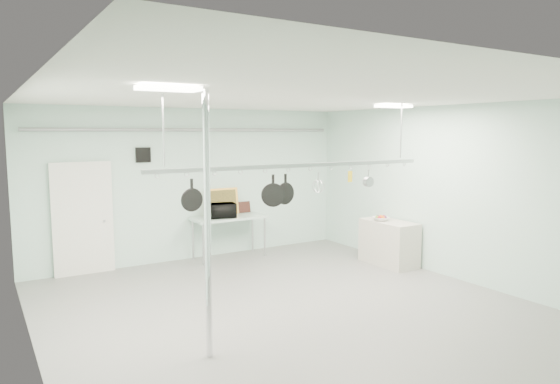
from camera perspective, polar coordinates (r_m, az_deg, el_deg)
floor at (r=7.66m, az=2.17°, el=-13.79°), size 8.00×8.00×0.00m
ceiling at (r=7.19m, az=2.28°, el=10.75°), size 7.00×8.00×0.02m
back_wall at (r=10.77m, az=-9.67°, el=0.89°), size 7.00×0.02×3.20m
right_wall at (r=9.63m, az=19.75°, el=-0.12°), size 0.02×8.00×3.20m
door at (r=10.17m, az=-21.61°, el=-2.97°), size 1.10×0.10×2.20m
wall_vent at (r=10.35m, az=-15.37°, el=4.11°), size 0.30×0.04×0.30m
conduit_pipe at (r=10.63m, az=-9.61°, el=7.02°), size 6.60×0.07×0.07m
chrome_pole at (r=5.93m, az=-8.28°, el=-3.92°), size 0.08×0.08×3.20m
prep_table at (r=10.77m, az=-5.84°, el=-3.18°), size 1.60×0.70×0.91m
side_cabinet at (r=10.50m, az=12.33°, el=-5.69°), size 0.60×1.20×0.90m
pot_rack at (r=7.55m, az=2.24°, el=3.27°), size 4.80×0.06×1.00m
light_panel_left at (r=5.48m, az=-12.62°, el=11.50°), size 0.65×0.30×0.05m
light_panel_right at (r=9.17m, az=12.85°, el=9.55°), size 0.65×0.30×0.05m
microwave at (r=10.60m, az=-6.63°, el=-2.12°), size 0.61×0.47×0.30m
coffee_canister at (r=10.72m, az=-6.41°, el=-2.30°), size 0.15×0.15×0.20m
painting_large at (r=10.97m, az=-6.67°, el=-1.09°), size 0.78×0.14×0.58m
painting_small at (r=11.23m, az=-4.14°, el=-1.73°), size 0.30×0.10×0.25m
fruit_bowl at (r=10.41m, az=11.46°, el=-3.02°), size 0.43×0.43×0.08m
skillet_left at (r=6.77m, az=-10.04°, el=-0.26°), size 0.31×0.08×0.42m
skillet_mid at (r=7.33m, az=-0.80°, el=0.17°), size 0.34×0.20×0.47m
skillet_right at (r=7.44m, az=0.62°, el=0.41°), size 0.34×0.11×0.44m
whisk at (r=7.78m, az=4.40°, el=0.93°), size 0.25×0.25×0.37m
grater at (r=8.16m, az=8.01°, el=1.76°), size 0.08×0.02×0.20m
saucepan at (r=8.41m, az=10.06°, el=1.58°), size 0.17×0.10×0.28m
fruit_cluster at (r=10.40m, az=11.46°, el=-2.81°), size 0.24×0.24×0.09m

